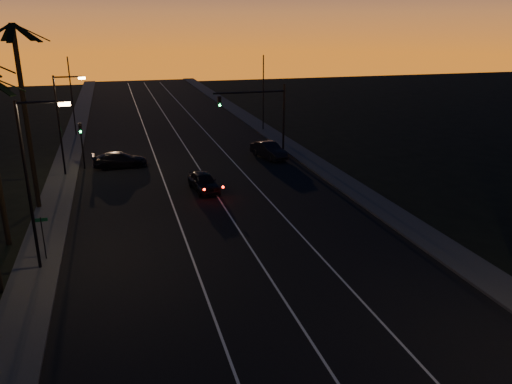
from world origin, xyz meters
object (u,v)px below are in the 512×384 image
object	(u,v)px
cross_car	(120,160)
lead_car	(204,182)
right_car	(269,150)
signal_mast	(261,108)

from	to	relation	value
cross_car	lead_car	bearing A→B (deg)	-54.97
right_car	signal_mast	bearing A→B (deg)	120.18
lead_car	right_car	world-z (taller)	right_car
cross_car	right_car	bearing A→B (deg)	-2.02
lead_car	cross_car	world-z (taller)	lead_car
lead_car	right_car	bearing A→B (deg)	46.17
lead_car	cross_car	size ratio (longest dim) A/B	1.01
signal_mast	cross_car	bearing A→B (deg)	-178.03
lead_car	right_car	xyz separation A→B (m)	(7.92, 8.25, 0.04)
signal_mast	right_car	size ratio (longest dim) A/B	1.44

